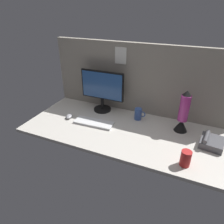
# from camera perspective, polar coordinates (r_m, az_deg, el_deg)

# --- Properties ---
(ground_plane) EXTENTS (1.80, 0.80, 0.03)m
(ground_plane) POSITION_cam_1_polar(r_m,az_deg,el_deg) (1.84, 3.64, -5.06)
(ground_plane) COLOR beige
(cubicle_wall_back) EXTENTS (1.80, 0.06, 0.69)m
(cubicle_wall_back) POSITION_cam_1_polar(r_m,az_deg,el_deg) (2.00, 7.70, 9.12)
(cubicle_wall_back) COLOR gray
(cubicle_wall_back) RESTS_ON ground_plane
(monitor) EXTENTS (0.46, 0.18, 0.42)m
(monitor) POSITION_cam_1_polar(r_m,az_deg,el_deg) (2.05, -2.79, 6.53)
(monitor) COLOR black
(monitor) RESTS_ON ground_plane
(keyboard) EXTENTS (0.38, 0.15, 0.02)m
(keyboard) POSITION_cam_1_polar(r_m,az_deg,el_deg) (1.90, -5.17, -3.03)
(keyboard) COLOR silver
(keyboard) RESTS_ON ground_plane
(mouse) EXTENTS (0.08, 0.11, 0.03)m
(mouse) POSITION_cam_1_polar(r_m,az_deg,el_deg) (2.03, -12.05, -1.18)
(mouse) COLOR #99999E
(mouse) RESTS_ON ground_plane
(mug_red_plastic) EXTENTS (0.07, 0.07, 0.12)m
(mug_red_plastic) POSITION_cam_1_polar(r_m,az_deg,el_deg) (1.51, 20.13, -12.23)
(mug_red_plastic) COLOR red
(mug_red_plastic) RESTS_ON ground_plane
(mug_ceramic_blue) EXTENTS (0.11, 0.07, 0.11)m
(mug_ceramic_blue) POSITION_cam_1_polar(r_m,az_deg,el_deg) (1.96, 7.47, -0.54)
(mug_ceramic_blue) COLOR #38569E
(mug_ceramic_blue) RESTS_ON ground_plane
(lava_lamp) EXTENTS (0.12, 0.12, 0.38)m
(lava_lamp) POSITION_cam_1_polar(r_m,az_deg,el_deg) (1.82, 19.50, -0.71)
(lava_lamp) COLOR black
(lava_lamp) RESTS_ON ground_plane
(desk_phone) EXTENTS (0.19, 0.21, 0.09)m
(desk_phone) POSITION_cam_1_polar(r_m,az_deg,el_deg) (1.79, 26.31, -7.64)
(desk_phone) COLOR #4C4C51
(desk_phone) RESTS_ON ground_plane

